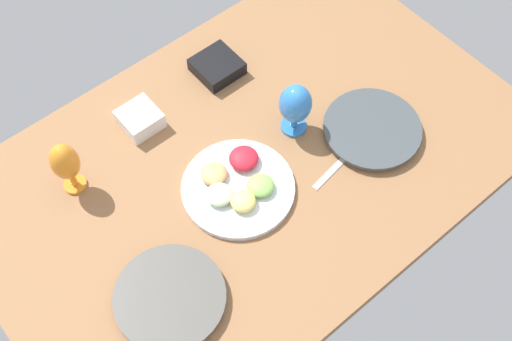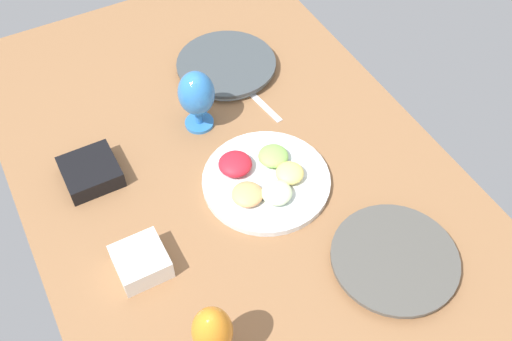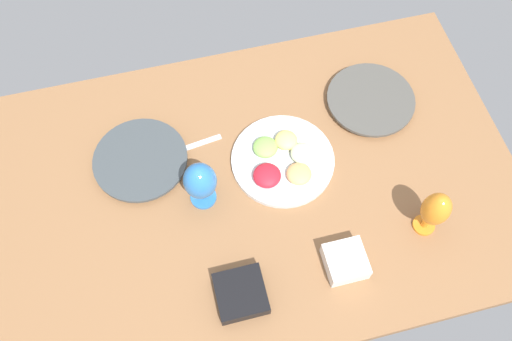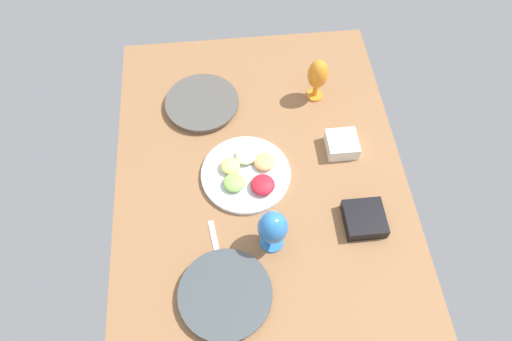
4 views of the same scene
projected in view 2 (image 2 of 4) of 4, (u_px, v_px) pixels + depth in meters
ground_plane at (231, 170)px, 155.22cm from camera, size 160.00×104.00×4.00cm
dinner_plate_left at (226, 65)px, 175.76cm from camera, size 29.23×29.23×2.88cm
dinner_plate_right at (394, 260)px, 134.37cm from camera, size 28.91×28.91×2.88cm
fruit_platter at (265, 179)px, 148.67cm from camera, size 32.12×32.12×5.44cm
hurricane_glass_blue at (196, 95)px, 154.46cm from camera, size 9.65×9.65×17.95cm
hurricane_glass_orange at (213, 333)px, 112.69cm from camera, size 7.92×7.92×19.05cm
square_bowl_black at (91, 171)px, 149.13cm from camera, size 13.44×13.44×4.68cm
square_bowl_white at (141, 261)px, 132.35cm from camera, size 11.18×11.18×5.62cm
fork_by_left_plate at (261, 102)px, 167.79cm from camera, size 18.07×4.30×0.60cm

